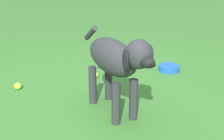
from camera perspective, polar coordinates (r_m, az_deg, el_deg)
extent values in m
plane|color=#38722D|center=(2.34, -4.42, -9.31)|extent=(14.00, 14.00, 0.00)
ellipsoid|color=#2D2D33|center=(2.30, 0.00, 2.54)|extent=(0.60, 0.25, 0.26)
cylinder|color=#2D2D33|center=(2.29, 3.99, -5.47)|extent=(0.06, 0.06, 0.32)
cylinder|color=#2D2D33|center=(2.22, 0.74, -6.31)|extent=(0.06, 0.06, 0.32)
cylinder|color=#2D2D33|center=(2.59, -0.63, -2.17)|extent=(0.06, 0.06, 0.32)
cylinder|color=#2D2D33|center=(2.53, -3.60, -2.80)|extent=(0.06, 0.06, 0.32)
ellipsoid|color=#2D2D33|center=(1.97, 5.01, 2.94)|extent=(0.20, 0.18, 0.19)
ellipsoid|color=black|center=(1.91, 6.44, 1.53)|extent=(0.14, 0.09, 0.08)
sphere|color=black|center=(1.86, 7.56, 0.97)|extent=(0.04, 0.04, 0.04)
ellipsoid|color=black|center=(2.04, 7.01, 2.74)|extent=(0.07, 0.04, 0.15)
ellipsoid|color=black|center=(1.94, 2.56, 1.94)|extent=(0.07, 0.04, 0.15)
cylinder|color=#2D2D33|center=(2.59, -3.97, 6.84)|extent=(0.20, 0.05, 0.15)
sphere|color=#CEE12C|center=(3.45, 4.11, 1.47)|extent=(0.07, 0.07, 0.07)
sphere|color=#C1D834|center=(3.08, -3.16, -0.93)|extent=(0.07, 0.07, 0.07)
sphere|color=#C0DF2B|center=(2.95, -17.09, -2.89)|extent=(0.07, 0.07, 0.07)
cylinder|color=blue|center=(3.33, 10.52, 0.36)|extent=(0.22, 0.22, 0.06)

